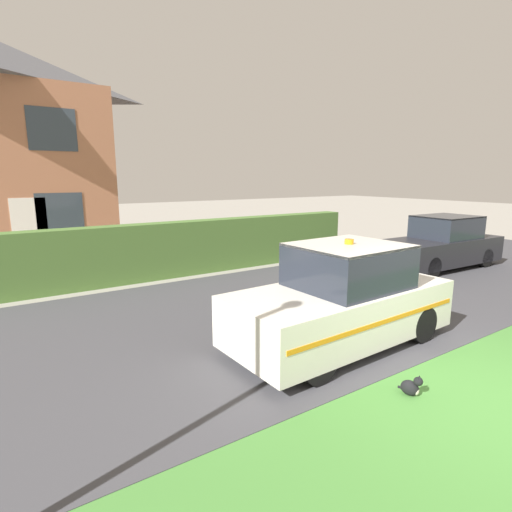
% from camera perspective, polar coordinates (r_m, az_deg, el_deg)
% --- Properties ---
extents(ground_plane, '(80.00, 80.00, 0.00)m').
position_cam_1_polar(ground_plane, '(5.98, 31.60, -17.75)').
color(ground_plane, gray).
extents(road_strip, '(28.00, 6.47, 0.01)m').
position_cam_1_polar(road_strip, '(8.57, 3.54, -7.34)').
color(road_strip, '#424247').
rests_on(road_strip, ground).
extents(garden_hedge, '(11.16, 0.55, 1.51)m').
position_cam_1_polar(garden_hedge, '(11.49, -9.55, 1.18)').
color(garden_hedge, '#4C7233').
rests_on(garden_hedge, ground).
extents(police_car, '(3.90, 1.78, 1.75)m').
position_cam_1_polar(police_car, '(6.69, 12.21, -6.15)').
color(police_car, black).
rests_on(police_car, road_strip).
extents(cat, '(0.22, 0.35, 0.29)m').
position_cam_1_polar(cat, '(5.68, 21.33, -17.02)').
color(cat, black).
rests_on(cat, ground).
extents(neighbour_car_near, '(4.22, 1.76, 1.57)m').
position_cam_1_polar(neighbour_car_near, '(13.36, 24.91, 1.51)').
color(neighbour_car_near, black).
rests_on(neighbour_car_near, road_strip).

